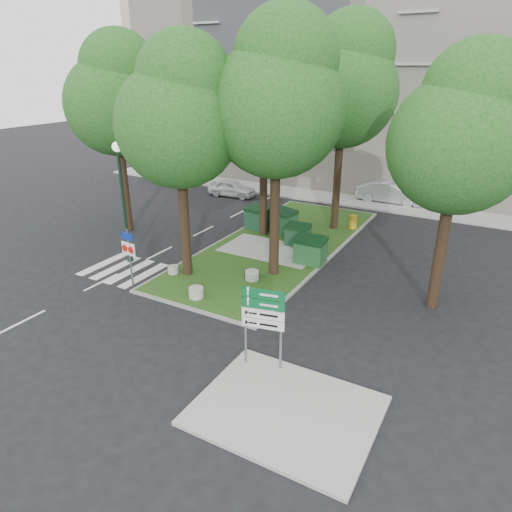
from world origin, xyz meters
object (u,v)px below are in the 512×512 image
Objects in this scene: street_lamp at (122,189)px; car_silver at (391,192)px; tree_median_near_left at (180,113)px; bollard_right at (252,275)px; tree_median_far at (346,82)px; dumpster_d at (310,250)px; dumpster_b at (283,221)px; dumpster_c at (298,235)px; tree_median_near_right at (279,96)px; bollard_mid at (196,292)px; tree_street_left at (116,95)px; directional_sign at (263,316)px; tree_median_mid at (266,110)px; litter_bin at (353,222)px; dumpster_a at (258,218)px; traffic_sign_pole at (129,250)px; tree_street_right at (463,131)px; car_white at (232,188)px; bollard_left at (173,270)px.

street_lamp reaches higher than car_silver.
bollard_right is at bearing 15.94° from tree_median_near_left.
tree_median_far is 2.02× the size of street_lamp.
dumpster_d is 0.31× the size of car_silver.
tree_median_far is 6.74× the size of dumpster_b.
dumpster_b is at bearing 103.83° from bollard_right.
dumpster_b is at bearing 132.43° from dumpster_d.
dumpster_c is 0.90× the size of dumpster_d.
car_silver is (0.66, 13.05, -0.00)m from dumpster_d.
tree_median_near_right is 8.73m from bollard_mid.
tree_street_left is 16.61m from directional_sign.
tree_median_mid is 8.46m from street_lamp.
dumpster_d is 6.03m from litter_bin.
tree_median_far is at bearing -156.01° from litter_bin.
tree_median_near_right is at bearing -40.97° from dumpster_a.
traffic_sign_pole reaches higher than bollard_mid.
tree_median_near_right is 7.51m from tree_median_far.
tree_median_mid is 0.99× the size of tree_street_right.
tree_street_right is at bearing 25.82° from traffic_sign_pole.
bollard_mid is at bearing -46.93° from tree_median_near_left.
dumpster_d is 0.40× the size of car_white.
tree_street_right reaches higher than dumpster_d.
car_silver reaches higher than litter_bin.
dumpster_b is 7.92m from bollard_left.
litter_bin is (1.74, 9.09, 0.18)m from bollard_right.
dumpster_a is 2.75× the size of bollard_right.
bollard_left is 0.18× the size of directional_sign.
tree_median_near_left is 9.69m from dumpster_a.
tree_median_near_left is 15.68m from car_white.
tree_median_near_right is at bearing -98.00° from litter_bin.
dumpster_c is 0.36× the size of car_white.
tree_street_left is 2.34× the size of car_silver.
litter_bin is 0.13× the size of street_lamp.
dumpster_b is 0.38× the size of car_silver.
tree_street_left is 7.48× the size of dumpster_d.
dumpster_c is (9.88, 2.29, -6.96)m from tree_street_left.
tree_median_near_left is 18.86m from car_silver.
tree_median_near_right is 10.61m from tree_street_left.
litter_bin is at bearing 65.45° from dumpster_c.
tree_median_mid is 6.29m from dumpster_a.
traffic_sign_pole is at bearing -85.70° from dumpster_a.
bollard_mid is (-1.19, -7.60, -0.36)m from dumpster_c.
car_white is (-2.10, 13.03, -3.10)m from street_lamp.
dumpster_d is 2.44× the size of bollard_right.
car_white is at bearing 110.69° from traffic_sign_pole.
dumpster_b reaches higher than dumpster_c.
tree_street_right is at bearing -5.47° from dumpster_b.
bollard_right is at bearing -100.83° from litter_bin.
traffic_sign_pole is (-12.14, -4.56, -5.28)m from tree_street_right.
dumpster_b is (8.28, 3.79, -6.87)m from tree_street_left.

